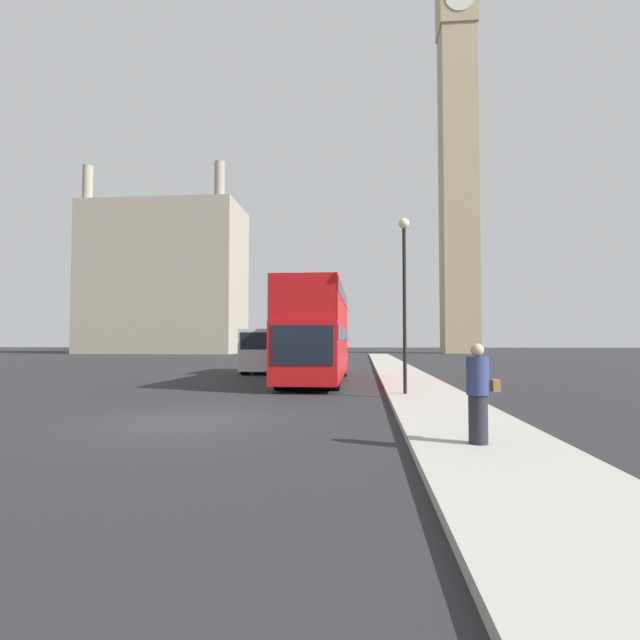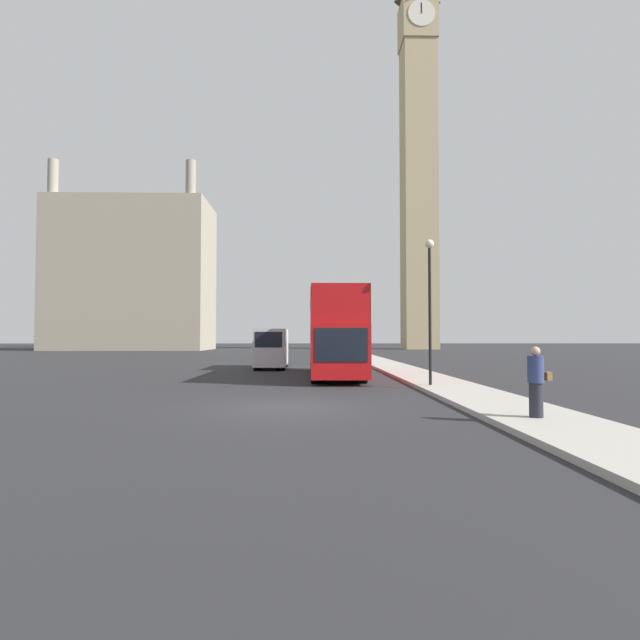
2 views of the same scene
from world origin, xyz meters
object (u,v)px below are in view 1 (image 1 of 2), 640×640
(clock_tower, at_px, (458,134))
(pedestrian, at_px, (478,393))
(white_van, at_px, (264,350))
(red_double_decker_bus, at_px, (317,330))
(street_lamp, at_px, (404,278))

(clock_tower, height_order, pedestrian, clock_tower)
(pedestrian, bearing_deg, clock_tower, 79.46)
(white_van, distance_m, pedestrian, 22.39)
(red_double_decker_bus, height_order, white_van, red_double_decker_bus)
(clock_tower, bearing_deg, red_double_decker_bus, -106.70)
(clock_tower, height_order, white_van, clock_tower)
(white_van, height_order, pedestrian, white_van)
(white_van, distance_m, street_lamp, 15.02)
(pedestrian, height_order, street_lamp, street_lamp)
(clock_tower, height_order, red_double_decker_bus, clock_tower)
(pedestrian, bearing_deg, street_lamp, 93.94)
(clock_tower, bearing_deg, pedestrian, -100.54)
(red_double_decker_bus, distance_m, white_van, 7.69)
(red_double_decker_bus, xyz_separation_m, street_lamp, (3.53, -6.25, 1.57))
(white_van, height_order, street_lamp, street_lamp)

